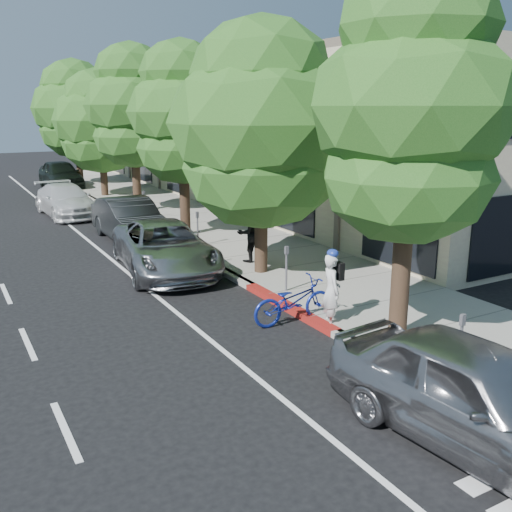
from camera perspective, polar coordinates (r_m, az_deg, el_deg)
ground at (r=14.00m, az=5.51°, el=-6.60°), size 120.00×120.00×0.00m
sidewalk at (r=21.67m, az=-1.57°, el=1.38°), size 4.60×56.00×0.15m
curb at (r=20.73m, az=-7.19°, el=0.65°), size 0.30×56.00×0.15m
curb_red_segment at (r=14.75m, az=3.29°, el=-5.12°), size 0.32×4.00×0.15m
storefront_building at (r=33.42m, az=1.50°, el=12.02°), size 10.00×36.00×7.00m
street_tree_0 at (r=12.08m, az=15.32°, el=13.67°), size 4.18×4.18×7.82m
street_tree_1 at (r=16.91m, az=0.53°, el=12.82°), size 5.48×5.48×7.61m
street_tree_2 at (r=22.31m, az=-7.41°, el=13.81°), size 4.15×4.15×7.55m
street_tree_3 at (r=27.95m, az=-12.24°, el=14.30°), size 4.46×4.46×7.98m
street_tree_4 at (r=33.73m, az=-15.32°, el=12.82°), size 5.21×5.21×7.18m
street_tree_5 at (r=39.56m, az=-17.63°, el=13.75°), size 5.49×5.49×8.07m
cyclist at (r=13.50m, az=7.55°, el=-3.46°), size 0.60×0.75×1.78m
bicycle at (r=13.73m, az=3.76°, el=-4.51°), size 2.15×0.84×1.11m
silver_suv at (r=18.15m, az=-9.11°, el=0.86°), size 3.30×5.91×1.56m
dark_sedan at (r=22.63m, az=-12.50°, el=3.55°), size 1.80×5.02×1.65m
white_pickup at (r=28.79m, az=-18.48°, el=5.31°), size 2.36×5.21×1.48m
dark_suv_far at (r=38.75m, az=-18.96°, el=7.73°), size 2.19×5.24×1.77m
near_car_a at (r=9.47m, az=21.15°, el=-12.87°), size 2.52×5.16×1.69m
pedestrian at (r=18.51m, az=-0.57°, el=2.29°), size 0.93×0.74×1.88m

